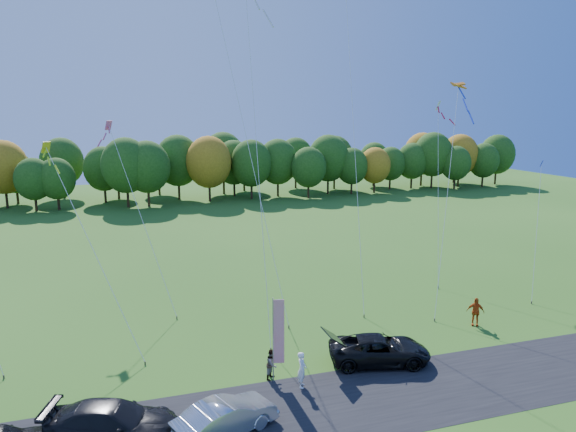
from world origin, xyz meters
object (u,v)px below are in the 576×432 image
object	(u,v)px
silver_sedan	(226,418)
person_east	(475,312)
black_suv	(379,350)
feather_flag	(278,331)

from	to	relation	value
silver_sedan	person_east	world-z (taller)	person_east
black_suv	person_east	size ratio (longest dim) A/B	2.96
silver_sedan	feather_flag	distance (m)	5.20
black_suv	feather_flag	distance (m)	6.15
silver_sedan	feather_flag	world-z (taller)	feather_flag
feather_flag	black_suv	bearing A→B (deg)	2.93
person_east	silver_sedan	bearing A→B (deg)	-125.12
black_suv	person_east	xyz separation A→B (m)	(8.14, 2.72, 0.16)
black_suv	silver_sedan	xyz separation A→B (m)	(-9.10, -3.81, -0.01)
person_east	feather_flag	distance (m)	14.39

